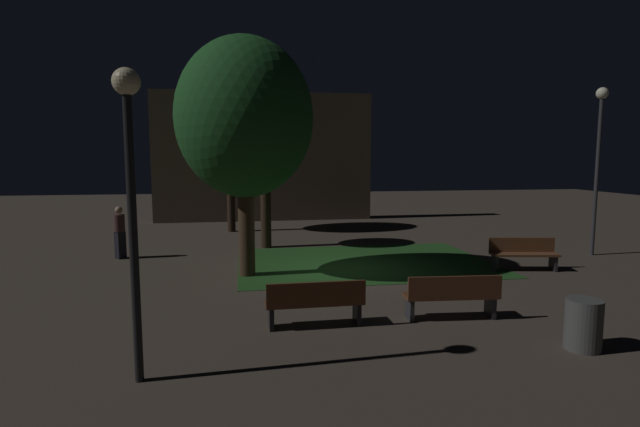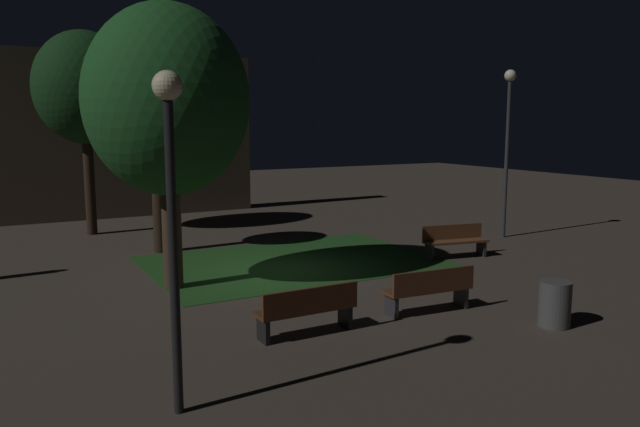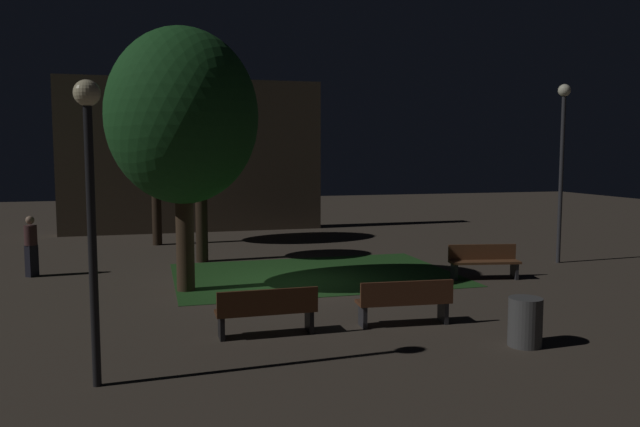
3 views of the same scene
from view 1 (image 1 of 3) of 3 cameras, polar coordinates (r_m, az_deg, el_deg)
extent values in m
plane|color=#473D33|center=(13.33, 2.27, -6.74)|extent=(60.00, 60.00, 0.00)
cube|color=#23511E|center=(14.38, 5.22, -5.76)|extent=(7.37, 5.20, 0.01)
cube|color=#512D19|center=(8.95, -0.63, -10.49)|extent=(1.80, 0.50, 0.06)
cube|color=#512D19|center=(8.68, -0.41, -9.44)|extent=(1.80, 0.08, 0.40)
cube|color=black|center=(8.93, -5.82, -12.17)|extent=(0.08, 0.38, 0.42)
cube|color=black|center=(9.17, 4.41, -11.64)|extent=(0.08, 0.38, 0.42)
cube|color=brown|center=(9.69, 15.27, -9.38)|extent=(1.83, 0.61, 0.06)
cube|color=brown|center=(9.44, 15.76, -8.37)|extent=(1.80, 0.19, 0.40)
cube|color=#2D2D33|center=(9.52, 10.62, -11.06)|extent=(0.11, 0.39, 0.42)
cube|color=#2D2D33|center=(10.05, 19.58, -10.37)|extent=(0.11, 0.39, 0.42)
cube|color=brown|center=(14.34, 23.12, -4.49)|extent=(1.86, 0.79, 0.06)
cube|color=brown|center=(14.49, 22.85, -3.44)|extent=(1.78, 0.38, 0.40)
cube|color=#2D2D33|center=(14.70, 25.98, -5.31)|extent=(0.15, 0.39, 0.42)
cube|color=#2D2D33|center=(14.11, 20.05, -5.53)|extent=(0.15, 0.39, 0.42)
cylinder|color=#2D2116|center=(16.54, -6.46, 0.72)|extent=(0.36, 0.36, 2.78)
ellipsoid|color=#143816|center=(16.46, -6.55, 7.51)|extent=(2.06, 2.06, 1.68)
cylinder|color=#2D2116|center=(20.34, -10.56, 3.28)|extent=(0.33, 0.33, 3.86)
ellipsoid|color=#143816|center=(20.38, -10.73, 11.14)|extent=(3.13, 3.13, 3.56)
cylinder|color=#423021|center=(12.62, -8.75, -0.33)|extent=(0.42, 0.42, 3.14)
ellipsoid|color=#1E5623|center=(12.57, -8.96, 11.20)|extent=(3.50, 3.50, 4.06)
cylinder|color=black|center=(6.92, -21.30, -3.19)|extent=(0.12, 0.12, 3.91)
sphere|color=#F4E5B2|center=(6.90, -22.05, 14.34)|extent=(0.36, 0.36, 0.36)
cylinder|color=#333338|center=(17.40, 30.03, 3.68)|extent=(0.12, 0.12, 4.91)
sphere|color=#F2EDCC|center=(17.50, 30.54, 12.22)|extent=(0.36, 0.36, 0.36)
cylinder|color=#4C4C4C|center=(9.00, 28.83, -11.47)|extent=(0.57, 0.57, 0.83)
cube|color=black|center=(16.00, -22.65, -3.47)|extent=(0.33, 0.34, 0.84)
cylinder|color=#4C2D2D|center=(15.90, -22.75, -1.05)|extent=(0.32, 0.32, 0.52)
sphere|color=tan|center=(15.85, -22.82, 0.38)|extent=(0.22, 0.22, 0.22)
cube|color=brown|center=(23.85, -6.65, 6.67)|extent=(10.59, 0.80, 6.23)
camera|label=2|loc=(3.49, -109.90, 7.01)|focal=34.34mm
camera|label=3|loc=(2.44, -173.36, -2.19)|focal=35.02mm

